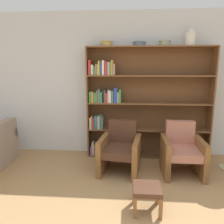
# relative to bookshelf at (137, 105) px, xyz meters

# --- Properties ---
(wall_back) EXTENTS (12.00, 0.06, 2.75)m
(wall_back) POSITION_rel_bookshelf_xyz_m (-0.07, 0.17, 0.36)
(wall_back) COLOR silver
(wall_back) RESTS_ON ground
(bookshelf) EXTENTS (2.31, 0.30, 2.09)m
(bookshelf) POSITION_rel_bookshelf_xyz_m (0.00, 0.00, 0.00)
(bookshelf) COLOR brown
(bookshelf) RESTS_ON ground
(bowl_cream) EXTENTS (0.23, 0.23, 0.09)m
(bowl_cream) POSITION_rel_bookshelf_xyz_m (-0.58, -0.02, 1.13)
(bowl_cream) COLOR tan
(bowl_cream) RESTS_ON bookshelf
(bowl_olive) EXTENTS (0.24, 0.24, 0.08)m
(bowl_olive) POSITION_rel_bookshelf_xyz_m (0.01, -0.02, 1.12)
(bowl_olive) COLOR slate
(bowl_olive) RESTS_ON bookshelf
(bowl_copper) EXTENTS (0.22, 0.22, 0.10)m
(bowl_copper) POSITION_rel_bookshelf_xyz_m (0.46, -0.02, 1.13)
(bowl_copper) COLOR gray
(bowl_copper) RESTS_ON bookshelf
(vase_tall) EXTENTS (0.18, 0.18, 0.29)m
(vase_tall) POSITION_rel_bookshelf_xyz_m (0.90, -0.02, 1.20)
(vase_tall) COLOR silver
(vase_tall) RESTS_ON bookshelf
(armchair_leather) EXTENTS (0.73, 0.76, 0.83)m
(armchair_leather) POSITION_rel_bookshelf_xyz_m (-0.29, -0.67, -0.65)
(armchair_leather) COLOR brown
(armchair_leather) RESTS_ON ground
(armchair_cushioned) EXTENTS (0.65, 0.69, 0.83)m
(armchair_cushioned) POSITION_rel_bookshelf_xyz_m (0.72, -0.67, -0.65)
(armchair_cushioned) COLOR brown
(armchair_cushioned) RESTS_ON ground
(footstool) EXTENTS (0.33, 0.33, 0.32)m
(footstool) POSITION_rel_bookshelf_xyz_m (0.07, -1.72, -0.76)
(footstool) COLOR brown
(footstool) RESTS_ON ground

